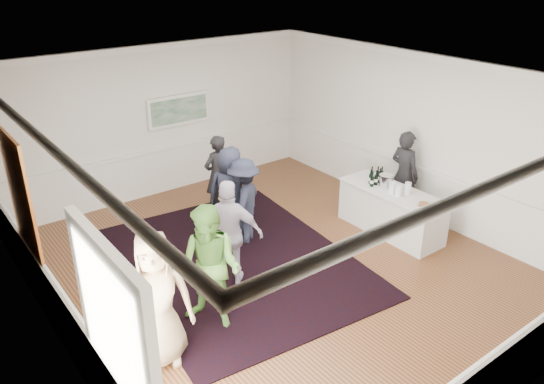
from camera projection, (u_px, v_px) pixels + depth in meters
floor at (277, 267)px, 8.96m from camera, size 8.00×8.00×0.00m
ceiling at (278, 78)px, 7.63m from camera, size 7.00×8.00×0.02m
wall_left at (48, 250)px, 6.36m from camera, size 0.02×8.00×3.20m
wall_right at (420, 137)px, 10.22m from camera, size 0.02×8.00×3.20m
wall_back at (161, 121)px, 11.19m from camera, size 7.00×0.02×3.20m
wall_front at (518, 303)px, 5.40m from camera, size 7.00×0.02×3.20m
wainscoting at (277, 241)px, 8.75m from camera, size 7.00×8.00×1.00m
mirror at (20, 197)px, 7.25m from camera, size 0.05×1.25×1.85m
doorway at (116, 345)px, 5.09m from camera, size 0.10×1.78×2.56m
landscape_painting at (179, 110)px, 11.30m from camera, size 1.44×0.06×0.66m
area_rug at (237, 261)px, 9.11m from camera, size 4.04×5.04×0.02m
serving_table at (391, 211)px, 9.93m from camera, size 0.80×2.09×0.85m
bartender at (404, 174)px, 10.40m from camera, size 0.43×0.64×1.76m
guest_tan at (156, 300)px, 6.57m from camera, size 1.07×0.90×1.86m
guest_green at (211, 268)px, 7.25m from camera, size 1.05×1.12×1.84m
guest_lilac at (230, 234)px, 8.20m from camera, size 1.06×1.01×1.76m
guest_dark_a at (244, 201)px, 9.45m from camera, size 1.19×1.08×1.60m
guest_dark_b at (217, 175)px, 10.49m from camera, size 0.64×0.45×1.65m
guest_navy at (231, 192)px, 9.65m from camera, size 0.97×0.99×1.72m
wine_bottles at (376, 175)px, 10.03m from camera, size 0.41×0.25×0.31m
juice_pitchers at (399, 188)px, 9.56m from camera, size 0.32×0.30×0.24m
ice_bucket at (386, 181)px, 9.86m from camera, size 0.26×0.26×0.25m
nut_bowl at (424, 206)px, 9.10m from camera, size 0.24×0.24×0.08m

